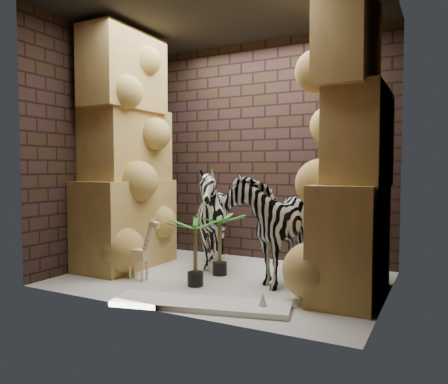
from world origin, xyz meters
The scene contains 14 objects.
floor centered at (0.00, 0.00, 0.00)m, with size 3.50×3.50×0.00m, color silver.
ceiling centered at (0.00, 0.00, 3.00)m, with size 3.50×3.50×0.00m, color black.
wall_back centered at (0.00, 1.25, 1.50)m, with size 3.50×3.50×0.00m, color black.
wall_front centered at (0.00, -1.25, 1.50)m, with size 3.50×3.50×0.00m, color black.
wall_left centered at (-1.75, 0.00, 1.50)m, with size 3.00×3.00×0.00m, color black.
wall_right centered at (1.75, 0.00, 1.50)m, with size 3.00×3.00×0.00m, color black.
rock_pillar_left centered at (-1.40, 0.00, 1.50)m, with size 0.68×1.30×3.00m, color tan, non-canonical shape.
rock_pillar_right centered at (1.42, 0.00, 1.50)m, with size 0.58×1.25×3.00m, color tan, non-canonical shape.
zebra_right centered at (0.52, 0.27, 0.71)m, with size 0.64×1.19×1.41m, color white.
zebra_left centered at (-0.34, 0.38, 0.57)m, with size 1.01×1.25×1.13m, color white.
giraffe_toy centered at (-0.83, -0.47, 0.37)m, with size 0.38×0.13×0.73m, color beige, non-canonical shape.
palm_front centered at (-0.11, 0.14, 0.36)m, with size 0.36×0.36×0.73m, color #186E15, non-canonical shape.
palm_back centered at (-0.12, -0.40, 0.36)m, with size 0.36×0.36×0.72m, color #186E15, non-canonical shape.
surfboard centered at (0.28, -0.97, 0.03)m, with size 1.62×0.40×0.05m, color white.
Camera 1 is at (2.23, -4.25, 1.24)m, focal length 34.27 mm.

